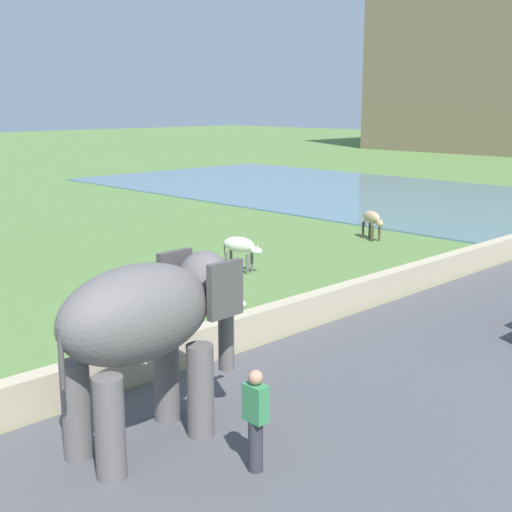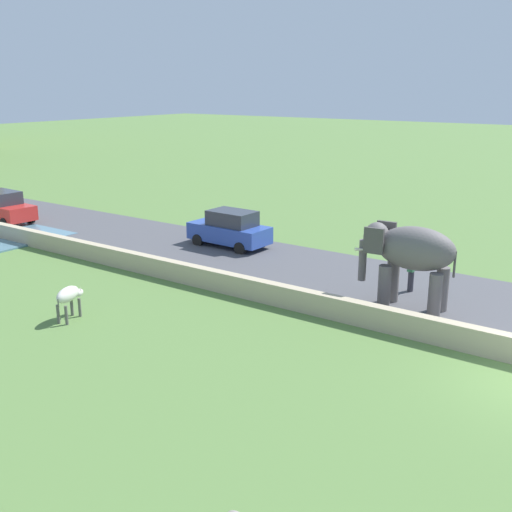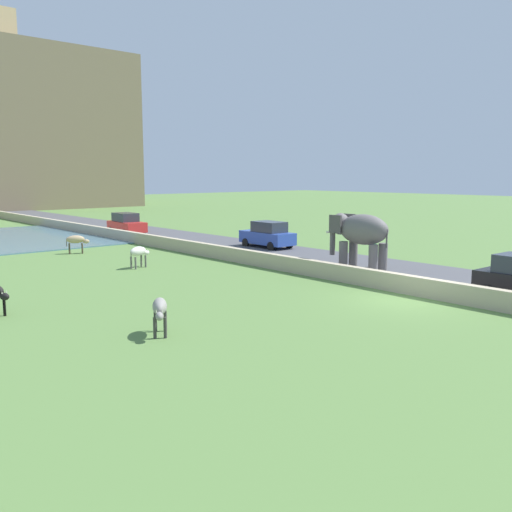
% 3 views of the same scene
% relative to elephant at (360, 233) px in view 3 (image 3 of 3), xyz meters
% --- Properties ---
extents(ground_plane, '(220.00, 220.00, 0.00)m').
position_rel_elephant_xyz_m(ground_plane, '(-3.41, -4.88, -2.04)').
color(ground_plane, '#567A3D').
extents(road_surface, '(7.00, 120.00, 0.06)m').
position_rel_elephant_xyz_m(road_surface, '(1.59, 15.12, -2.01)').
color(road_surface, '#4C4C51').
rests_on(road_surface, ground).
extents(barrier_wall, '(0.40, 110.00, 0.79)m').
position_rel_elephant_xyz_m(barrier_wall, '(-2.21, 13.12, -1.64)').
color(barrier_wall, tan).
rests_on(barrier_wall, ground).
extents(elephant, '(1.54, 3.50, 2.99)m').
position_rel_elephant_xyz_m(elephant, '(0.00, 0.00, 0.00)').
color(elephant, '#605B5B').
rests_on(elephant, ground).
extents(person_beside_elephant, '(0.36, 0.22, 1.63)m').
position_rel_elephant_xyz_m(person_beside_elephant, '(1.80, 0.53, -1.16)').
color(person_beside_elephant, '#33333D').
rests_on(person_beside_elephant, ground).
extents(car_blue, '(1.88, 4.04, 1.80)m').
position_rel_elephant_xyz_m(car_blue, '(3.16, 10.15, -1.14)').
color(car_blue, '#2D4CA8').
rests_on(car_blue, ground).
extents(car_red, '(1.92, 4.06, 1.80)m').
position_rel_elephant_xyz_m(car_red, '(0.01, 23.88, -1.14)').
color(car_red, red).
rests_on(car_red, ground).
extents(cow_tan, '(1.40, 0.88, 1.15)m').
position_rel_elephant_xyz_m(cow_tan, '(-7.60, 16.15, -1.20)').
color(cow_tan, tan).
rests_on(cow_tan, ground).
extents(cow_grey, '(1.03, 1.35, 1.15)m').
position_rel_elephant_xyz_m(cow_grey, '(-13.08, -2.61, -1.20)').
color(cow_grey, gray).
rests_on(cow_grey, ground).
extents(cow_white, '(1.42, 0.76, 1.15)m').
position_rel_elephant_xyz_m(cow_white, '(-7.36, 8.79, -1.20)').
color(cow_white, silver).
rests_on(cow_white, ground).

